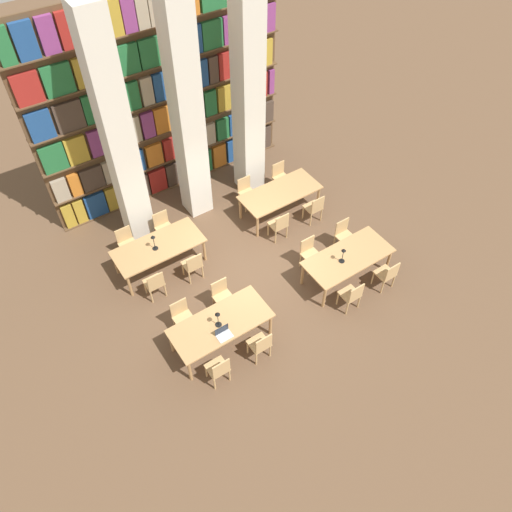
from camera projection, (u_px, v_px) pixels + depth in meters
ground_plane at (253, 270)px, 12.49m from camera, size 40.00×40.00×0.00m
bookshelf_bank at (164, 100)px, 12.69m from camera, size 6.88×0.35×5.50m
pillar_left at (118, 138)px, 11.14m from camera, size 0.64×0.64×6.00m
pillar_center at (187, 114)px, 11.78m from camera, size 0.64×0.64×6.00m
pillar_right at (248, 92)px, 12.43m from camera, size 0.64×0.64×6.00m
reading_table_0 at (221, 325)px, 10.61m from camera, size 2.19×0.99×0.75m
chair_0 at (219, 369)px, 10.14m from camera, size 0.42×0.40×0.89m
chair_1 at (182, 316)px, 10.99m from camera, size 0.42×0.40×0.89m
chair_2 at (261, 345)px, 10.52m from camera, size 0.42×0.40×0.89m
chair_3 at (222, 295)px, 11.37m from camera, size 0.42×0.40×0.89m
desk_lamp_0 at (218, 317)px, 10.30m from camera, size 0.14×0.14×0.45m
laptop at (224, 334)px, 10.33m from camera, size 0.32×0.22×0.21m
reading_table_1 at (348, 258)px, 11.86m from camera, size 2.19×0.99×0.75m
chair_4 at (352, 295)px, 11.38m from camera, size 0.42×0.40×0.89m
chair_5 at (310, 253)px, 12.24m from camera, size 0.42×0.40×0.89m
chair_6 at (387, 274)px, 11.79m from camera, size 0.42×0.40×0.89m
chair_7 at (344, 235)px, 12.64m from camera, size 0.42×0.40×0.89m
desk_lamp_1 at (343, 253)px, 11.48m from camera, size 0.14×0.14×0.43m
reading_table_2 at (159, 248)px, 12.08m from camera, size 2.19×0.99×0.75m
chair_8 at (155, 283)px, 11.60m from camera, size 0.42×0.40×0.89m
chair_9 at (127, 243)px, 12.46m from camera, size 0.42×0.40×0.89m
chair_10 at (193, 265)px, 11.98m from camera, size 0.42×0.40×0.89m
chair_11 at (164, 227)px, 12.83m from camera, size 0.42×0.40×0.89m
desk_lamp_2 at (153, 240)px, 11.74m from camera, size 0.14×0.14×0.45m
reading_table_3 at (280, 194)px, 13.37m from camera, size 2.19×0.99×0.75m
chair_12 at (279, 225)px, 12.88m from camera, size 0.42×0.40×0.89m
chair_13 at (246, 191)px, 13.74m from camera, size 0.42×0.40×0.89m
chair_14 at (314, 208)px, 13.31m from camera, size 0.42×0.40×0.89m
chair_15 at (280, 176)px, 14.16m from camera, size 0.42×0.40×0.89m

